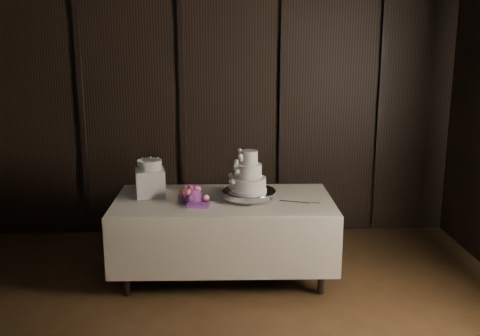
{
  "coord_description": "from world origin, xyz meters",
  "views": [
    {
      "loc": [
        0.39,
        -2.69,
        2.22
      ],
      "look_at": [
        0.58,
        2.22,
        1.05
      ],
      "focal_mm": 42.0,
      "sensor_mm": 36.0,
      "label": 1
    }
  ],
  "objects_px": {
    "small_cake": "(150,165)",
    "display_table": "(224,235)",
    "cake_stand": "(249,195)",
    "wedding_cake": "(246,175)",
    "bouquet": "(193,195)",
    "box_pedestal": "(150,183)"
  },
  "relations": [
    {
      "from": "bouquet",
      "to": "small_cake",
      "type": "height_order",
      "value": "small_cake"
    },
    {
      "from": "display_table",
      "to": "wedding_cake",
      "type": "relative_size",
      "value": 5.45
    },
    {
      "from": "cake_stand",
      "to": "small_cake",
      "type": "xyz_separation_m",
      "value": [
        -0.91,
        0.18,
        0.25
      ]
    },
    {
      "from": "display_table",
      "to": "wedding_cake",
      "type": "xyz_separation_m",
      "value": [
        0.2,
        -0.06,
        0.58
      ]
    },
    {
      "from": "display_table",
      "to": "bouquet",
      "type": "distance_m",
      "value": 0.51
    },
    {
      "from": "cake_stand",
      "to": "bouquet",
      "type": "bearing_deg",
      "value": -172.61
    },
    {
      "from": "small_cake",
      "to": "display_table",
      "type": "bearing_deg",
      "value": -11.51
    },
    {
      "from": "wedding_cake",
      "to": "box_pedestal",
      "type": "distance_m",
      "value": 0.91
    },
    {
      "from": "display_table",
      "to": "bouquet",
      "type": "xyz_separation_m",
      "value": [
        -0.28,
        -0.11,
        0.41
      ]
    },
    {
      "from": "cake_stand",
      "to": "small_cake",
      "type": "distance_m",
      "value": 0.96
    },
    {
      "from": "bouquet",
      "to": "display_table",
      "type": "bearing_deg",
      "value": 21.31
    },
    {
      "from": "bouquet",
      "to": "small_cake",
      "type": "relative_size",
      "value": 1.83
    },
    {
      "from": "bouquet",
      "to": "box_pedestal",
      "type": "height_order",
      "value": "box_pedestal"
    },
    {
      "from": "cake_stand",
      "to": "bouquet",
      "type": "distance_m",
      "value": 0.51
    },
    {
      "from": "wedding_cake",
      "to": "bouquet",
      "type": "bearing_deg",
      "value": 174.92
    },
    {
      "from": "cake_stand",
      "to": "box_pedestal",
      "type": "relative_size",
      "value": 1.86
    },
    {
      "from": "small_cake",
      "to": "bouquet",
      "type": "bearing_deg",
      "value": -31.35
    },
    {
      "from": "display_table",
      "to": "cake_stand",
      "type": "bearing_deg",
      "value": -9.36
    },
    {
      "from": "cake_stand",
      "to": "small_cake",
      "type": "relative_size",
      "value": 2.16
    },
    {
      "from": "cake_stand",
      "to": "small_cake",
      "type": "height_order",
      "value": "small_cake"
    },
    {
      "from": "display_table",
      "to": "box_pedestal",
      "type": "height_order",
      "value": "box_pedestal"
    },
    {
      "from": "cake_stand",
      "to": "box_pedestal",
      "type": "height_order",
      "value": "box_pedestal"
    }
  ]
}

